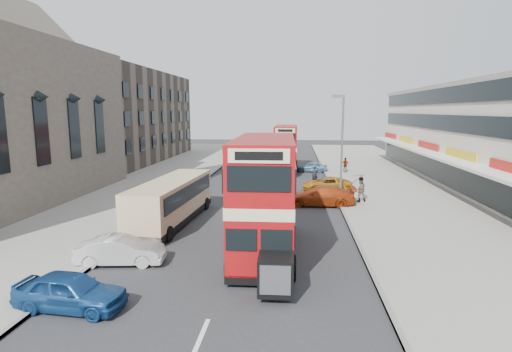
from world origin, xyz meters
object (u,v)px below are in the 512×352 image
at_px(car_left_near, 71,291).
at_px(pedestrian_far, 345,165).
at_px(bus_second, 286,148).
at_px(pedestrian_near, 360,189).
at_px(street_lamp, 341,136).
at_px(coach, 172,199).
at_px(cyclist, 315,180).
at_px(bus_main, 265,196).
at_px(car_right_a, 320,196).
at_px(car_right_b, 326,184).
at_px(car_left_front, 121,251).
at_px(car_right_c, 312,167).

distance_m(car_left_near, pedestrian_far, 34.78).
relative_size(bus_second, pedestrian_near, 4.80).
distance_m(street_lamp, coach, 15.19).
height_order(coach, cyclist, coach).
relative_size(bus_main, car_right_a, 1.97).
height_order(car_right_a, car_right_b, car_right_a).
bearing_deg(cyclist, street_lamp, -51.29).
bearing_deg(pedestrian_far, car_left_near, -122.52).
xyz_separation_m(car_left_near, car_left_front, (-0.05, 4.18, -0.02)).
distance_m(car_left_front, car_right_c, 30.14).
distance_m(coach, car_right_a, 10.84).
bearing_deg(car_right_a, pedestrian_far, 167.10).
height_order(car_left_front, pedestrian_far, pedestrian_far).
distance_m(car_left_near, car_right_b, 24.52).
xyz_separation_m(car_right_a, pedestrian_near, (3.00, 1.03, 0.37)).
distance_m(car_right_b, car_right_c, 10.60).
height_order(street_lamp, car_left_near, street_lamp).
bearing_deg(pedestrian_far, car_right_b, -115.63).
distance_m(car_left_front, pedestrian_far, 30.97).
bearing_deg(pedestrian_near, street_lamp, -75.02).
bearing_deg(car_right_c, car_right_b, 9.47).
bearing_deg(bus_second, pedestrian_far, 167.90).
xyz_separation_m(car_left_front, car_right_c, (9.67, 28.55, -0.05)).
relative_size(coach, cyclist, 4.99).
relative_size(bus_main, bus_second, 1.09).
height_order(bus_second, car_right_c, bus_second).
height_order(car_left_near, pedestrian_far, pedestrian_far).
bearing_deg(car_right_a, street_lamp, 156.76).
height_order(car_right_b, cyclist, cyclist).
bearing_deg(bus_main, car_right_c, -98.36).
distance_m(pedestrian_far, cyclist, 9.22).
bearing_deg(car_right_a, car_right_c, -179.91).
height_order(car_right_a, car_right_c, car_right_a).
bearing_deg(bus_second, coach, 74.06).
distance_m(street_lamp, car_right_a, 6.18).
distance_m(street_lamp, pedestrian_near, 5.05).
relative_size(bus_main, car_right_c, 2.87).
height_order(car_left_near, cyclist, cyclist).
xyz_separation_m(bus_second, pedestrian_near, (5.91, -16.07, -1.53)).
bearing_deg(bus_second, car_right_a, 99.79).
height_order(car_left_front, car_right_a, car_right_a).
bearing_deg(car_right_a, car_left_near, -29.96).
bearing_deg(car_left_near, car_left_front, 5.32).
relative_size(bus_second, coach, 0.95).
relative_size(bus_second, car_left_near, 2.32).
height_order(bus_second, car_right_b, bus_second).
relative_size(street_lamp, coach, 0.86).
bearing_deg(pedestrian_near, bus_main, 56.36).
height_order(street_lamp, car_right_c, street_lamp).
bearing_deg(car_left_near, coach, 3.69).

